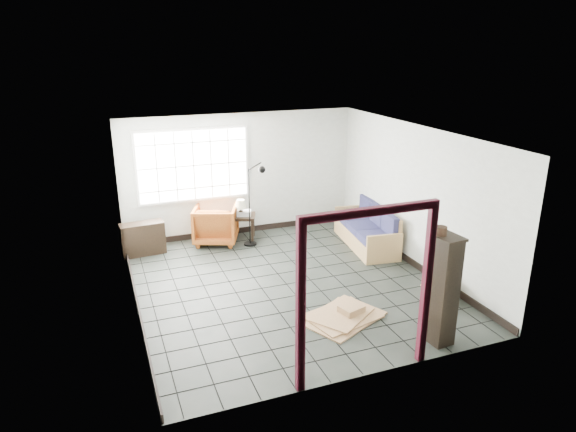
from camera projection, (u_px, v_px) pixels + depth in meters
name	position (u px, v px, depth m)	size (l,w,h in m)	color
ground	(287.00, 284.00, 8.86)	(5.50, 5.50, 0.00)	black
room_shell	(286.00, 190.00, 8.34)	(5.02, 5.52, 2.61)	beige
window_panel	(193.00, 165.00, 10.40)	(2.32, 0.08, 1.52)	silver
doorway_trim	(368.00, 274.00, 6.02)	(1.80, 0.08, 2.20)	#3E0E1A
futon_sofa	(369.00, 231.00, 10.47)	(0.95, 1.97, 0.84)	#A17D48
armchair	(216.00, 222.00, 10.59)	(0.85, 0.80, 0.88)	maroon
side_table	(243.00, 219.00, 10.75)	(0.63, 0.63, 0.54)	black
table_lamp	(241.00, 205.00, 10.56)	(0.27, 0.27, 0.36)	black
projector	(244.00, 213.00, 10.68)	(0.35, 0.31, 0.10)	silver
floor_lamp	(256.00, 202.00, 10.31)	(0.47, 0.30, 1.73)	black
console_shelf	(143.00, 239.00, 10.03)	(0.85, 0.39, 0.64)	black
tall_shelf	(442.00, 289.00, 6.93)	(0.37, 0.45, 1.57)	black
pot	(441.00, 231.00, 6.70)	(0.16, 0.16, 0.11)	black
open_box	(440.00, 290.00, 8.32)	(0.80, 0.62, 0.41)	#A78050
cardboard_pile	(344.00, 315.00, 7.75)	(1.43, 1.27, 0.17)	#A78050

